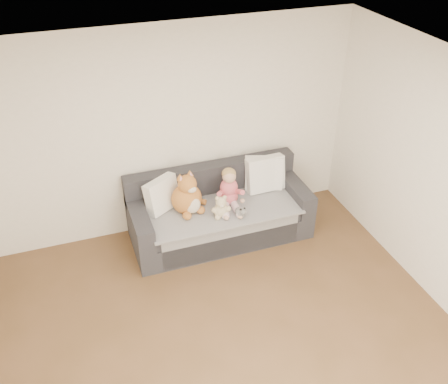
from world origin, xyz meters
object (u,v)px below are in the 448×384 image
sofa (219,213)px  toddler (229,190)px  teddy_bear (221,208)px  sippy_cup (218,210)px  plush_cat (187,197)px

sofa → toddler: size_ratio=4.41×
teddy_bear → sofa: bearing=85.2°
sippy_cup → plush_cat: bearing=147.7°
plush_cat → sippy_cup: 0.40m
teddy_bear → plush_cat: bearing=152.8°
toddler → sippy_cup: toddler is taller
toddler → teddy_bear: size_ratio=1.70×
plush_cat → sippy_cup: plush_cat is taller
teddy_bear → toddler: bearing=58.3°
sofa → plush_cat: size_ratio=3.92×
toddler → sippy_cup: size_ratio=3.94×
sofa → plush_cat: bearing=-174.8°
teddy_bear → sippy_cup: 0.07m
sofa → plush_cat: 0.55m
sofa → toddler: 0.39m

